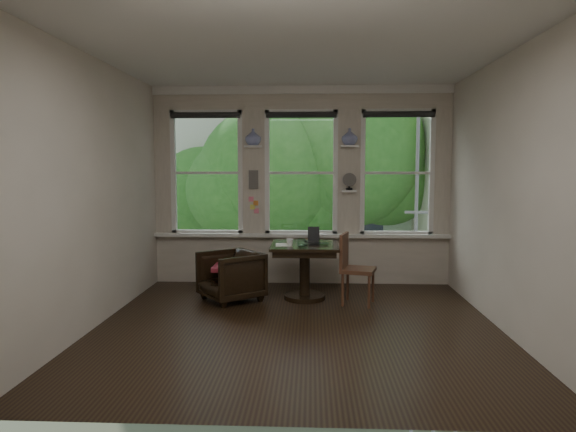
{
  "coord_description": "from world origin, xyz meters",
  "views": [
    {
      "loc": [
        0.16,
        -5.62,
        1.77
      ],
      "look_at": [
        -0.14,
        0.9,
        1.16
      ],
      "focal_mm": 32.0,
      "sensor_mm": 36.0,
      "label": 1
    }
  ],
  "objects_px": {
    "mug": "(290,242)",
    "laptop": "(316,244)",
    "table": "(305,272)",
    "side_chair_right": "(358,269)",
    "armchair_left": "(231,276)"
  },
  "relations": [
    {
      "from": "laptop",
      "to": "side_chair_right",
      "type": "bearing_deg",
      "value": -15.93
    },
    {
      "from": "table",
      "to": "laptop",
      "type": "height_order",
      "value": "laptop"
    },
    {
      "from": "armchair_left",
      "to": "mug",
      "type": "distance_m",
      "value": 0.92
    },
    {
      "from": "side_chair_right",
      "to": "mug",
      "type": "bearing_deg",
      "value": 98.76
    },
    {
      "from": "armchair_left",
      "to": "mug",
      "type": "relative_size",
      "value": 7.38
    },
    {
      "from": "side_chair_right",
      "to": "laptop",
      "type": "xyz_separation_m",
      "value": [
        -0.55,
        0.15,
        0.3
      ]
    },
    {
      "from": "mug",
      "to": "laptop",
      "type": "bearing_deg",
      "value": 8.7
    },
    {
      "from": "armchair_left",
      "to": "table",
      "type": "bearing_deg",
      "value": 59.93
    },
    {
      "from": "table",
      "to": "side_chair_right",
      "type": "distance_m",
      "value": 0.74
    },
    {
      "from": "table",
      "to": "mug",
      "type": "relative_size",
      "value": 9.05
    },
    {
      "from": "armchair_left",
      "to": "side_chair_right",
      "type": "relative_size",
      "value": 0.8
    },
    {
      "from": "laptop",
      "to": "mug",
      "type": "distance_m",
      "value": 0.35
    },
    {
      "from": "armchair_left",
      "to": "mug",
      "type": "bearing_deg",
      "value": 51.87
    },
    {
      "from": "side_chair_right",
      "to": "mug",
      "type": "distance_m",
      "value": 0.96
    },
    {
      "from": "side_chair_right",
      "to": "table",
      "type": "bearing_deg",
      "value": 86.37
    }
  ]
}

